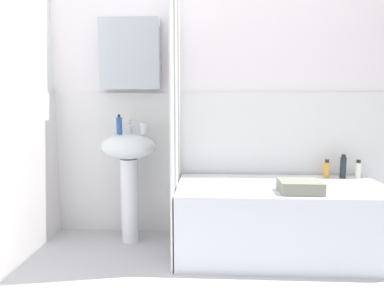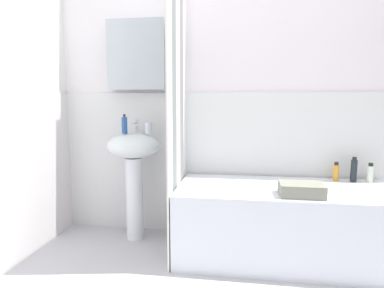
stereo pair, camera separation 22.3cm
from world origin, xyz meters
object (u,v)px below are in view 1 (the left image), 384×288
(sink, at_px, (129,163))
(bathtub, at_px, (280,219))
(lotion_bottle, at_px, (358,170))
(soap_dispenser, at_px, (119,125))
(toothbrush_cup, at_px, (144,128))
(body_wash_bottle, at_px, (327,169))
(conditioner_bottle, at_px, (343,167))
(towel_folded, at_px, (300,187))

(sink, distance_m, bathtub, 1.24)
(lotion_bottle, bearing_deg, soap_dispenser, -176.44)
(toothbrush_cup, bearing_deg, sink, -173.46)
(lotion_bottle, relative_size, body_wash_bottle, 1.01)
(toothbrush_cup, bearing_deg, soap_dispenser, -168.50)
(soap_dispenser, distance_m, conditioner_bottle, 1.80)
(lotion_bottle, bearing_deg, conditioner_bottle, -179.16)
(lotion_bottle, relative_size, conditioner_bottle, 0.78)
(conditioner_bottle, distance_m, towel_folded, 0.65)
(sink, bearing_deg, conditioner_bottle, 3.09)
(soap_dispenser, height_order, conditioner_bottle, soap_dispenser)
(sink, distance_m, lotion_bottle, 1.83)
(body_wash_bottle, xyz_separation_m, towel_folded, (-0.34, -0.46, -0.03))
(sink, distance_m, conditioner_bottle, 1.71)
(conditioner_bottle, bearing_deg, towel_folded, -136.13)
(toothbrush_cup, bearing_deg, body_wash_bottle, 3.42)
(toothbrush_cup, relative_size, towel_folded, 0.32)
(soap_dispenser, bearing_deg, bathtub, -6.23)
(toothbrush_cup, bearing_deg, conditioner_bottle, 2.82)
(body_wash_bottle, bearing_deg, sink, -176.33)
(soap_dispenser, relative_size, toothbrush_cup, 1.79)
(sink, xyz_separation_m, soap_dispenser, (-0.06, -0.02, 0.30))
(bathtub, bearing_deg, toothbrush_cup, 170.66)
(body_wash_bottle, distance_m, towel_folded, 0.57)
(bathtub, distance_m, body_wash_bottle, 0.59)
(toothbrush_cup, xyz_separation_m, bathtub, (1.04, -0.17, -0.66))
(toothbrush_cup, distance_m, conditioner_bottle, 1.62)
(toothbrush_cup, xyz_separation_m, conditioner_bottle, (1.58, 0.08, -0.31))
(towel_folded, bearing_deg, conditioner_bottle, 43.87)
(bathtub, distance_m, lotion_bottle, 0.78)
(toothbrush_cup, relative_size, lotion_bottle, 0.59)
(bathtub, bearing_deg, soap_dispenser, 173.77)
(soap_dispenser, xyz_separation_m, conditioner_bottle, (1.77, 0.12, -0.34))
(soap_dispenser, xyz_separation_m, body_wash_bottle, (1.64, 0.12, -0.36))
(conditioner_bottle, distance_m, body_wash_bottle, 0.13)
(toothbrush_cup, relative_size, conditioner_bottle, 0.46)
(sink, distance_m, toothbrush_cup, 0.30)
(towel_folded, bearing_deg, body_wash_bottle, 53.31)
(conditioner_bottle, relative_size, body_wash_bottle, 1.29)
(bathtub, distance_m, towel_folded, 0.37)
(towel_folded, bearing_deg, sink, 164.06)
(soap_dispenser, bearing_deg, towel_folded, -14.27)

